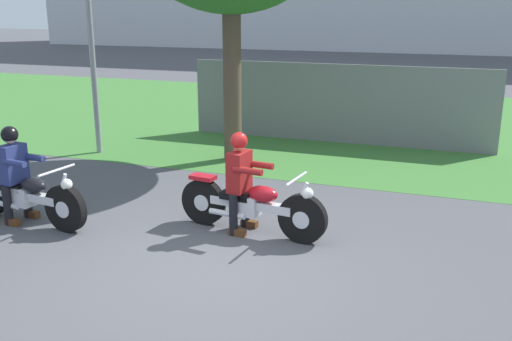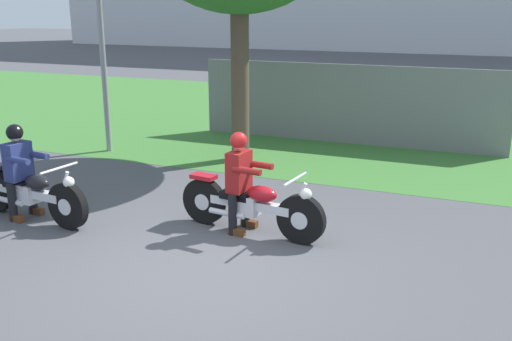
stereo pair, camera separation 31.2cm
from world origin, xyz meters
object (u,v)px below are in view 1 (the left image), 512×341
Objects in this scene: motorcycle_lead at (251,205)px; rider_follow at (14,167)px; rider_lead at (240,174)px; motorcycle_follow at (26,196)px.

rider_follow reaches higher than motorcycle_lead.
rider_follow reaches higher than rider_lead.
rider_follow is (-0.17, 0.02, 0.42)m from motorcycle_follow.
rider_lead is at bearing 179.22° from motorcycle_lead.
rider_follow is at bearing -160.20° from rider_lead.
rider_lead is 3.29m from rider_follow.
motorcycle_follow is at bearing -0.78° from rider_follow.
motorcycle_lead is at bearing 18.82° from rider_follow.
rider_follow is (-3.36, -0.74, 0.43)m from motorcycle_lead.
motorcycle_lead is at bearing 19.80° from motorcycle_follow.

